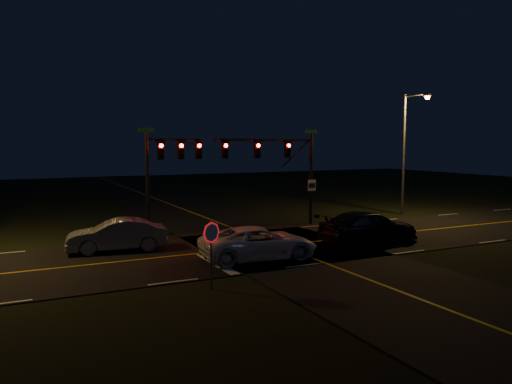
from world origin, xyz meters
name	(u,v)px	position (x,y,z in m)	size (l,w,h in m)	color
ground	(278,246)	(0.00, 0.00, 0.00)	(120.00, 120.00, 0.00)	black
road_ew	(278,246)	(0.00, 0.00, 0.02)	(120.00, 9.00, 0.04)	black
road_ns	(278,246)	(0.00, 0.00, 0.02)	(8.00, 120.00, 0.04)	black
lane_markings	(283,245)	(0.24, -0.10, 0.04)	(120.00, 120.00, 0.01)	gold
streetlight_ne	(407,144)	(14.00, 5.64, 5.34)	(0.50, 2.46, 9.00)	#55575D
signal_mast_ne	(280,159)	(3.14, 5.49, 4.35)	(7.47, 0.41, 6.26)	black
signal_mast_nw	(166,163)	(-4.39, 5.49, 4.26)	(3.77, 0.41, 6.26)	black
stop_sign	(211,241)	(-6.00, -5.83, 1.84)	(0.75, 0.33, 2.55)	#55575D
pickup_white	(259,244)	(-2.33, -2.37, 0.76)	(5.68, 2.97, 1.53)	white
suv_dark	(369,228)	(4.72, -1.54, 0.84)	(5.92, 2.64, 1.69)	black
sedan_silver	(117,236)	(-7.88, 2.38, 0.79)	(4.97, 2.22, 1.58)	gray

